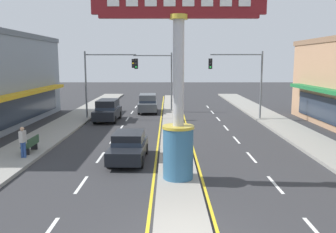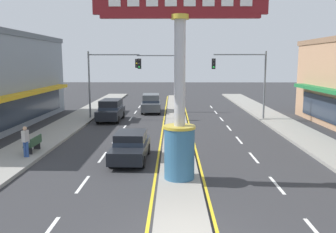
% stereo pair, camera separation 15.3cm
% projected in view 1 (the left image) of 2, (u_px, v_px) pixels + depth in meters
% --- Properties ---
extents(median_strip, '(1.85, 52.00, 0.14)m').
position_uv_depth(median_strip, '(175.00, 127.00, 28.36)').
color(median_strip, gray).
rests_on(median_strip, ground).
extents(sidewalk_left, '(2.96, 60.00, 0.18)m').
position_uv_depth(sidewalk_left, '(56.00, 132.00, 26.43)').
color(sidewalk_left, gray).
rests_on(sidewalk_left, ground).
extents(sidewalk_right, '(2.96, 60.00, 0.18)m').
position_uv_depth(sidewalk_right, '(296.00, 132.00, 26.34)').
color(sidewalk_right, gray).
rests_on(sidewalk_right, ground).
extents(lane_markings, '(8.59, 52.00, 0.01)m').
position_uv_depth(lane_markings, '(176.00, 131.00, 27.04)').
color(lane_markings, silver).
rests_on(lane_markings, ground).
extents(district_sign, '(7.27, 1.41, 8.61)m').
position_uv_depth(district_sign, '(180.00, 86.00, 15.15)').
color(district_sign, '#33668C').
rests_on(district_sign, median_strip).
extents(traffic_light_left_side, '(4.86, 0.46, 6.20)m').
position_uv_depth(traffic_light_left_side, '(107.00, 73.00, 31.83)').
color(traffic_light_left_side, slate).
rests_on(traffic_light_left_side, ground).
extents(traffic_light_right_side, '(4.86, 0.46, 6.20)m').
position_uv_depth(traffic_light_right_side, '(244.00, 73.00, 31.37)').
color(traffic_light_right_side, slate).
rests_on(traffic_light_right_side, ground).
extents(traffic_light_median_far, '(4.20, 0.46, 6.20)m').
position_uv_depth(traffic_light_median_far, '(159.00, 72.00, 36.71)').
color(traffic_light_median_far, slate).
rests_on(traffic_light_median_far, ground).
extents(suv_near_right_lane, '(2.12, 4.68, 1.90)m').
position_uv_depth(suv_near_right_lane, '(149.00, 103.00, 36.85)').
color(suv_near_right_lane, '#4C5156').
rests_on(suv_near_right_lane, ground).
extents(sedan_far_right_lane, '(1.92, 4.34, 1.53)m').
position_uv_depth(sedan_far_right_lane, '(130.00, 146.00, 19.00)').
color(sedan_far_right_lane, black).
rests_on(sedan_far_right_lane, ground).
extents(suv_near_left_lane, '(2.03, 4.63, 1.90)m').
position_uv_depth(suv_near_left_lane, '(109.00, 110.00, 31.65)').
color(suv_near_left_lane, black).
rests_on(suv_near_left_lane, ground).
extents(street_bench, '(0.48, 1.60, 0.88)m').
position_uv_depth(street_bench, '(33.00, 144.00, 20.09)').
color(street_bench, '#2D4C33').
rests_on(street_bench, sidewalk_left).
extents(pedestrian_near_kerb, '(0.28, 0.43, 1.68)m').
position_uv_depth(pedestrian_near_kerb, '(25.00, 140.00, 18.87)').
color(pedestrian_near_kerb, '#2D4C8C').
rests_on(pedestrian_near_kerb, sidewalk_left).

